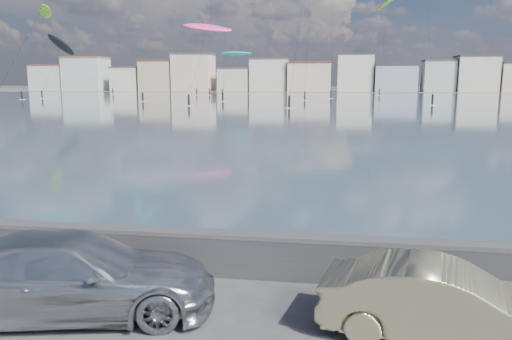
% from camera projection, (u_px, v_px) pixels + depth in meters
% --- Properties ---
extents(ground, '(700.00, 700.00, 0.00)m').
position_uv_depth(ground, '(165.00, 333.00, 8.68)').
color(ground, '#333335').
rests_on(ground, ground).
extents(bay_water, '(500.00, 177.00, 0.00)m').
position_uv_depth(bay_water, '(318.00, 103.00, 97.70)').
color(bay_water, '#344B59').
rests_on(bay_water, ground).
extents(far_shore_strip, '(500.00, 60.00, 0.00)m').
position_uv_depth(far_shore_strip, '(326.00, 91.00, 203.27)').
color(far_shore_strip, '#4C473D').
rests_on(far_shore_strip, ground).
extents(seawall, '(400.00, 0.36, 1.08)m').
position_uv_depth(seawall, '(203.00, 250.00, 11.20)').
color(seawall, '#28282B').
rests_on(seawall, ground).
extents(far_buildings, '(240.79, 13.26, 14.60)m').
position_uv_depth(far_buildings, '(329.00, 76.00, 188.38)').
color(far_buildings, '#B7C6BC').
rests_on(far_buildings, ground).
extents(car_silver, '(5.58, 3.24, 1.52)m').
position_uv_depth(car_silver, '(74.00, 275.00, 9.30)').
color(car_silver, '#A7AAAF').
rests_on(car_silver, ground).
extents(car_champagne, '(4.28, 2.22, 1.34)m').
position_uv_depth(car_champagne, '(444.00, 304.00, 8.29)').
color(car_champagne, tan).
rests_on(car_champagne, ground).
extents(kitesurfer_3, '(7.76, 16.39, 29.84)m').
position_uv_depth(kitesurfer_3, '(387.00, 4.00, 148.56)').
color(kitesurfer_3, '#8CD826').
rests_on(kitesurfer_3, ground).
extents(kitesurfer_7, '(6.89, 20.04, 22.70)m').
position_uv_depth(kitesurfer_7, '(45.00, 12.00, 123.05)').
color(kitesurfer_7, '#8CD826').
rests_on(kitesurfer_7, ground).
extents(kitesurfer_11, '(9.83, 15.33, 15.57)m').
position_uv_depth(kitesurfer_11, '(207.00, 29.00, 94.43)').
color(kitesurfer_11, '#E5338C').
rests_on(kitesurfer_11, ground).
extents(kitesurfer_16, '(4.20, 13.40, 15.94)m').
position_uv_depth(kitesurfer_16, '(61.00, 45.00, 124.07)').
color(kitesurfer_16, black).
rests_on(kitesurfer_16, ground).
extents(kitesurfer_17, '(9.81, 17.38, 13.21)m').
position_uv_depth(kitesurfer_17, '(236.00, 54.00, 152.48)').
color(kitesurfer_17, '#19BFBF').
rests_on(kitesurfer_17, ground).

